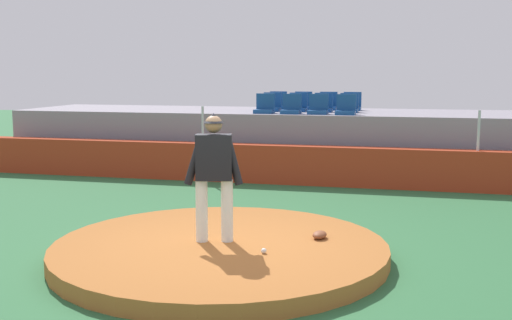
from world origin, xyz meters
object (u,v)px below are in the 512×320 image
object	(u,v)px
pitcher	(214,168)
stadium_chair_6	(323,106)
stadium_chair_8	(278,104)
baseball	(264,251)
stadium_chair_2	(318,108)
stadium_chair_11	(352,105)
stadium_chair_3	(346,108)
stadium_chair_0	(265,107)
stadium_chair_9	(303,104)
stadium_chair_7	(349,106)
stadium_chair_5	(298,106)
stadium_chair_4	(272,105)
fielding_glove	(320,235)
stadium_chair_1	(291,108)
stadium_chair_10	(328,104)

from	to	relation	value
pitcher	stadium_chair_6	xyz separation A→B (m)	(0.45, 8.12, 0.45)
stadium_chair_8	baseball	bearing A→B (deg)	100.77
stadium_chair_2	stadium_chair_11	distance (m)	1.90
stadium_chair_3	stadium_chair_8	bearing A→B (deg)	-40.56
baseball	stadium_chair_0	xyz separation A→B (m)	(-1.76, 7.67, 1.49)
stadium_chair_0	stadium_chair_8	size ratio (longest dim) A/B	1.00
stadium_chair_2	stadium_chair_9	bearing A→B (deg)	-68.86
stadium_chair_2	stadium_chair_7	bearing A→B (deg)	-128.47
baseball	stadium_chair_2	xyz separation A→B (m)	(-0.39, 7.67, 1.49)
stadium_chair_0	stadium_chair_2	xyz separation A→B (m)	(1.38, 0.00, 0.00)
stadium_chair_5	stadium_chair_2	bearing A→B (deg)	127.19
stadium_chair_5	stadium_chair_11	bearing A→B (deg)	-147.09
stadium_chair_4	stadium_chair_11	distance (m)	2.26
baseball	stadium_chair_9	world-z (taller)	stadium_chair_9
stadium_chair_0	stadium_chair_9	xyz separation A→B (m)	(0.69, 1.78, 0.00)
stadium_chair_5	stadium_chair_6	world-z (taller)	same
stadium_chair_2	stadium_chair_7	distance (m)	1.11
baseball	stadium_chair_3	size ratio (longest dim) A/B	0.15
stadium_chair_7	pitcher	bearing A→B (deg)	82.04
pitcher	stadium_chair_0	world-z (taller)	stadium_chair_0
fielding_glove	stadium_chair_11	size ratio (longest dim) A/B	0.60
pitcher	stadium_chair_11	distance (m)	9.09
fielding_glove	stadium_chair_11	distance (m)	8.63
pitcher	baseball	size ratio (longest dim) A/B	25.00
stadium_chair_6	stadium_chair_9	world-z (taller)	same
stadium_chair_2	stadium_chair_9	xyz separation A→B (m)	(-0.69, 1.78, 0.00)
stadium_chair_3	stadium_chair_7	bearing A→B (deg)	-89.67
stadium_chair_3	stadium_chair_1	bearing A→B (deg)	-0.03
stadium_chair_1	stadium_chair_4	distance (m)	1.13
stadium_chair_1	stadium_chair_2	xyz separation A→B (m)	(0.68, 0.03, 0.00)
baseball	stadium_chair_9	xyz separation A→B (m)	(-1.07, 9.45, 1.49)
pitcher	stadium_chair_2	bearing A→B (deg)	72.54
stadium_chair_1	stadium_chair_4	bearing A→B (deg)	-51.58
stadium_chair_4	stadium_chair_6	bearing A→B (deg)	-179.19
stadium_chair_10	stadium_chair_1	bearing A→B (deg)	68.67
stadium_chair_9	stadium_chair_4	bearing A→B (deg)	52.81
baseball	stadium_chair_0	size ratio (longest dim) A/B	0.15
stadium_chair_2	stadium_chair_10	xyz separation A→B (m)	(0.03, 1.78, 0.00)
stadium_chair_11	stadium_chair_1	bearing A→B (deg)	52.74
stadium_chair_6	stadium_chair_8	xyz separation A→B (m)	(-1.42, 0.89, 0.00)
stadium_chair_8	pitcher	bearing A→B (deg)	96.12
stadium_chair_0	stadium_chair_2	distance (m)	1.38
pitcher	stadium_chair_2	distance (m)	7.26
stadium_chair_1	fielding_glove	bearing A→B (deg)	104.12
fielding_glove	stadium_chair_8	xyz separation A→B (m)	(-2.42, 8.51, 1.47)
stadium_chair_3	stadium_chair_11	distance (m)	1.80
stadium_chair_5	baseball	bearing A→B (deg)	97.06
pitcher	stadium_chair_2	world-z (taller)	stadium_chair_2
fielding_glove	stadium_chair_7	distance (m)	7.74
stadium_chair_0	stadium_chair_10	xyz separation A→B (m)	(1.40, 1.78, 0.00)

